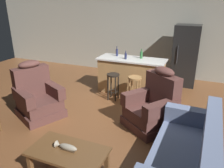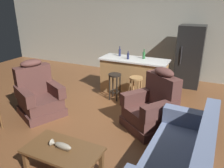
# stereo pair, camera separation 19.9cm
# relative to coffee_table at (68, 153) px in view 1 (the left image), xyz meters

# --- Properties ---
(ground_plane) EXTENTS (12.00, 12.00, 0.00)m
(ground_plane) POSITION_rel_coffee_table_xyz_m (-0.13, 1.95, -0.36)
(ground_plane) COLOR brown
(back_wall) EXTENTS (12.00, 0.05, 2.60)m
(back_wall) POSITION_rel_coffee_table_xyz_m (-0.13, 5.07, 0.94)
(back_wall) COLOR #B2B2A3
(back_wall) RESTS_ON ground_plane
(coffee_table) EXTENTS (1.10, 0.60, 0.42)m
(coffee_table) POSITION_rel_coffee_table_xyz_m (0.00, 0.00, 0.00)
(coffee_table) COLOR brown
(coffee_table) RESTS_ON ground_plane
(fish_figurine) EXTENTS (0.34, 0.10, 0.10)m
(fish_figurine) POSITION_rel_coffee_table_xyz_m (-0.03, 0.01, 0.10)
(fish_figurine) COLOR #4C3823
(fish_figurine) RESTS_ON coffee_table
(couch) EXTENTS (0.91, 1.93, 0.94)m
(couch) POSITION_rel_coffee_table_xyz_m (1.56, 0.56, -0.02)
(couch) COLOR #707FA3
(couch) RESTS_ON ground_plane
(recliner_near_lamp) EXTENTS (1.12, 1.12, 1.20)m
(recliner_near_lamp) POSITION_rel_coffee_table_xyz_m (-1.60, 1.27, 0.06)
(recliner_near_lamp) COLOR brown
(recliner_near_lamp) RESTS_ON ground_plane
(recliner_near_island) EXTENTS (1.17, 1.17, 1.20)m
(recliner_near_island) POSITION_rel_coffee_table_xyz_m (0.81, 1.79, 0.06)
(recliner_near_island) COLOR brown
(recliner_near_island) RESTS_ON ground_plane
(kitchen_island) EXTENTS (1.80, 0.70, 0.95)m
(kitchen_island) POSITION_rel_coffee_table_xyz_m (-0.13, 3.30, 0.11)
(kitchen_island) COLOR #AD7F4C
(kitchen_island) RESTS_ON ground_plane
(bar_stool_left) EXTENTS (0.32, 0.32, 0.68)m
(bar_stool_left) POSITION_rel_coffee_table_xyz_m (-0.40, 2.67, 0.11)
(bar_stool_left) COLOR black
(bar_stool_left) RESTS_ON ground_plane
(bar_stool_right) EXTENTS (0.32, 0.32, 0.68)m
(bar_stool_right) POSITION_rel_coffee_table_xyz_m (0.16, 2.67, 0.11)
(bar_stool_right) COLOR #A87A47
(bar_stool_right) RESTS_ON ground_plane
(refrigerator) EXTENTS (0.70, 0.69, 1.76)m
(refrigerator) POSITION_rel_coffee_table_xyz_m (1.12, 4.50, 0.52)
(refrigerator) COLOR black
(refrigerator) RESTS_ON ground_plane
(bottle_tall_green) EXTENTS (0.06, 0.06, 0.27)m
(bottle_tall_green) POSITION_rel_coffee_table_xyz_m (-0.61, 3.43, 0.69)
(bottle_tall_green) COLOR #23284C
(bottle_tall_green) RESTS_ON kitchen_island
(bottle_short_amber) EXTENTS (0.06, 0.06, 0.22)m
(bottle_short_amber) POSITION_rel_coffee_table_xyz_m (-0.27, 3.20, 0.67)
(bottle_short_amber) COLOR #23284C
(bottle_short_amber) RESTS_ON kitchen_island
(bottle_wine_dark) EXTENTS (0.07, 0.07, 0.25)m
(bottle_wine_dark) POSITION_rel_coffee_table_xyz_m (0.09, 3.42, 0.68)
(bottle_wine_dark) COLOR #2D6B38
(bottle_wine_dark) RESTS_ON kitchen_island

